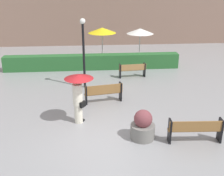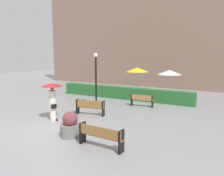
# 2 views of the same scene
# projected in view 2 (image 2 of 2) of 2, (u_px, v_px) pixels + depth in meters

# --- Properties ---
(ground_plane) EXTENTS (60.00, 60.00, 0.00)m
(ground_plane) POSITION_uv_depth(u_px,v_px,m) (48.00, 130.00, 10.41)
(ground_plane) COLOR gray
(bench_back_row) EXTENTS (1.60, 0.48, 0.80)m
(bench_back_row) POSITION_uv_depth(u_px,v_px,m) (142.00, 100.00, 15.05)
(bench_back_row) COLOR #9E7242
(bench_back_row) RESTS_ON ground
(bench_mid_center) EXTENTS (1.78, 0.62, 0.88)m
(bench_mid_center) POSITION_uv_depth(u_px,v_px,m) (90.00, 106.00, 12.94)
(bench_mid_center) COLOR olive
(bench_mid_center) RESTS_ON ground
(bench_near_right) EXTENTS (1.90, 0.45, 0.86)m
(bench_near_right) POSITION_uv_depth(u_px,v_px,m) (100.00, 135.00, 8.35)
(bench_near_right) COLOR olive
(bench_near_right) RESTS_ON ground
(pedestrian_with_umbrella) EXTENTS (1.10, 1.10, 2.03)m
(pedestrian_with_umbrella) POSITION_uv_depth(u_px,v_px,m) (52.00, 95.00, 11.67)
(pedestrian_with_umbrella) COLOR silver
(pedestrian_with_umbrella) RESTS_ON ground
(planter_pot) EXTENTS (0.87, 0.87, 1.10)m
(planter_pot) POSITION_uv_depth(u_px,v_px,m) (70.00, 126.00, 9.55)
(planter_pot) COLOR slate
(planter_pot) RESTS_ON ground
(lamp_post) EXTENTS (0.28, 0.28, 3.59)m
(lamp_post) POSITION_uv_depth(u_px,v_px,m) (96.00, 74.00, 14.88)
(lamp_post) COLOR black
(lamp_post) RESTS_ON ground
(patio_umbrella_yellow) EXTENTS (1.84, 1.84, 2.44)m
(patio_umbrella_yellow) POSITION_uv_depth(u_px,v_px,m) (137.00, 70.00, 18.13)
(patio_umbrella_yellow) COLOR silver
(patio_umbrella_yellow) RESTS_ON ground
(patio_umbrella_white) EXTENTS (1.81, 1.81, 2.31)m
(patio_umbrella_white) POSITION_uv_depth(u_px,v_px,m) (170.00, 72.00, 17.16)
(patio_umbrella_white) COLOR silver
(patio_umbrella_white) RESTS_ON ground
(hedge_strip) EXTENTS (11.01, 0.70, 0.93)m
(hedge_strip) POSITION_uv_depth(u_px,v_px,m) (123.00, 93.00, 17.72)
(hedge_strip) COLOR #28602D
(hedge_strip) RESTS_ON ground
(building_facade) EXTENTS (28.00, 1.20, 11.22)m
(building_facade) POSITION_uv_depth(u_px,v_px,m) (157.00, 34.00, 23.43)
(building_facade) COLOR #846656
(building_facade) RESTS_ON ground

